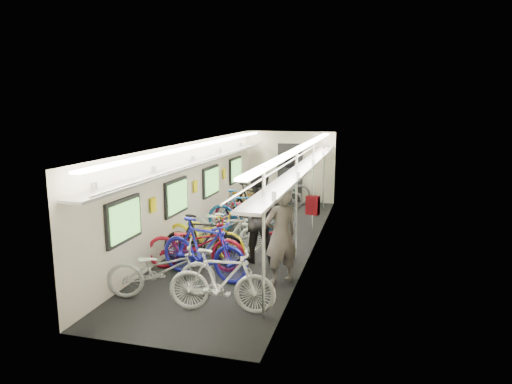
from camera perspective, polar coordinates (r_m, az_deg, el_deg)
The scene contains 18 objects.
train_car_shell at distance 11.46m, azimuth -1.41°, elevation 2.74°, with size 10.00×10.00×10.00m.
bicycle_0 at distance 8.08m, azimuth -11.75°, elevation -9.53°, with size 0.65×1.85×0.97m, color #A9ABAE.
bicycle_1 at distance 8.74m, azimuth -6.57°, elevation -7.10°, with size 0.55×1.95×1.17m, color #1C1DA9.
bicycle_2 at distance 9.22m, azimuth -7.60°, elevation -6.55°, with size 0.70×2.01×1.06m, color maroon.
bicycle_3 at distance 9.51m, azimuth -6.55°, elevation -5.97°, with size 0.50×1.77×1.06m, color black.
bicycle_4 at distance 9.85m, azimuth -6.39°, elevation -5.31°, with size 0.72×2.06×1.08m, color yellow.
bicycle_5 at distance 10.14m, azimuth -3.24°, elevation -5.20°, with size 0.44×1.56×0.94m, color white.
bicycle_6 at distance 10.64m, azimuth -4.27°, elevation -4.26°, with size 0.67×1.91×1.01m, color #A5A5A9.
bicycle_7 at distance 11.89m, azimuth -1.60°, elevation -2.35°, with size 0.53×1.86×1.12m, color #1A599F.
bicycle_8 at distance 11.89m, azimuth -1.26°, elevation -2.56°, with size 0.68×1.96×1.03m, color maroon.
bicycle_9 at distance 12.69m, azimuth -0.46°, elevation -1.44°, with size 0.54×1.90×1.14m, color black.
bicycle_10 at distance 13.94m, azimuth -0.03°, elevation -0.64°, with size 0.66×1.89×0.99m, color orange.
bicycle_11 at distance 7.37m, azimuth -4.30°, elevation -11.07°, with size 0.49×1.74×1.04m, color white.
bicycle_12 at distance 14.61m, azimuth 2.60°, elevation -0.34°, with size 0.59×1.69×0.89m, color slate.
bicycle_14 at distance 15.11m, azimuth 3.00°, elevation 0.37°, with size 0.71×2.02×1.06m, color #57585B.
passenger_near at distance 8.39m, azimuth 3.13°, elevation -5.40°, with size 0.67×0.44×1.85m, color slate.
passenger_mid at distance 9.57m, azimuth 0.20°, elevation -3.21°, with size 0.92×0.72×1.89m, color black.
backpack at distance 9.25m, azimuth 7.11°, elevation -1.66°, with size 0.26×0.14×0.38m, color maroon.
Camera 1 is at (2.83, -10.18, 3.26)m, focal length 32.00 mm.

